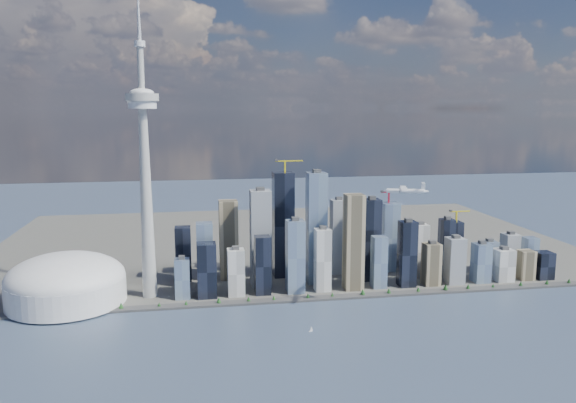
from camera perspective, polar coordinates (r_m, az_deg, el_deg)
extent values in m
plane|color=#334059|center=(793.49, 7.49, -15.73)|extent=(4000.00, 4000.00, 0.00)
cube|color=#383838|center=(1016.53, 3.30, -9.78)|extent=(1100.00, 22.00, 4.00)
cube|color=#4C4C47|center=(1441.44, -0.70, -4.00)|extent=(1400.00, 900.00, 3.00)
cylinder|color=#3F2D1E|center=(1025.36, -24.11, -10.26)|extent=(1.00, 1.00, 2.40)
cone|color=#1C4017|center=(1024.20, -24.13, -10.07)|extent=(7.20, 7.20, 8.00)
cylinder|color=#3F2D1E|center=(1006.92, -19.26, -10.31)|extent=(1.00, 1.00, 2.40)
cone|color=#1C4017|center=(1005.74, -19.27, -10.12)|extent=(7.20, 7.20, 8.00)
cylinder|color=#3F2D1E|center=(995.72, -14.26, -10.29)|extent=(1.00, 1.00, 2.40)
cone|color=#1C4017|center=(994.52, -14.27, -10.09)|extent=(7.20, 7.20, 8.00)
cylinder|color=#3F2D1E|center=(991.98, -9.19, -10.19)|extent=(1.00, 1.00, 2.40)
cone|color=#1C4017|center=(990.79, -9.19, -9.99)|extent=(7.20, 7.20, 8.00)
cylinder|color=#3F2D1E|center=(995.81, -4.12, -10.01)|extent=(1.00, 1.00, 2.40)
cone|color=#1C4017|center=(994.61, -4.12, -9.82)|extent=(7.20, 7.20, 8.00)
cylinder|color=#3F2D1E|center=(1007.10, 0.87, -9.76)|extent=(1.00, 1.00, 2.40)
cone|color=#1C4017|center=(1005.92, 0.87, -9.57)|extent=(7.20, 7.20, 8.00)
cylinder|color=#3F2D1E|center=(1025.62, 5.70, -9.45)|extent=(1.00, 1.00, 2.40)
cone|color=#1C4017|center=(1024.46, 5.70, -9.26)|extent=(7.20, 7.20, 8.00)
cylinder|color=#3F2D1E|center=(1050.98, 10.32, -9.09)|extent=(1.00, 1.00, 2.40)
cone|color=#1C4017|center=(1049.85, 10.32, -8.90)|extent=(7.20, 7.20, 8.00)
cylinder|color=#3F2D1E|center=(1082.71, 14.69, -8.69)|extent=(1.00, 1.00, 2.40)
cone|color=#1C4017|center=(1081.61, 14.69, -8.51)|extent=(7.20, 7.20, 8.00)
cylinder|color=#3F2D1E|center=(1120.25, 18.77, -8.27)|extent=(1.00, 1.00, 2.40)
cone|color=#1C4017|center=(1119.19, 18.78, -8.10)|extent=(7.20, 7.20, 8.00)
cylinder|color=#3F2D1E|center=(1163.06, 22.57, -7.85)|extent=(1.00, 1.00, 2.40)
cone|color=#1C4017|center=(1162.04, 22.58, -7.68)|extent=(7.20, 7.20, 8.00)
cylinder|color=#3F2D1E|center=(1210.56, 26.08, -7.43)|extent=(1.00, 1.00, 2.40)
cone|color=#1C4017|center=(1209.58, 26.09, -7.26)|extent=(7.20, 7.20, 8.00)
cube|color=black|center=(1015.81, -8.33, -6.91)|extent=(34.00, 34.00, 98.19)
cube|color=#6E85A6|center=(1060.40, -8.42, -5.47)|extent=(30.00, 30.00, 124.98)
cube|color=silver|center=(1019.78, -5.49, -7.18)|extent=(30.00, 30.00, 84.80)
cube|color=tan|center=(1111.86, -5.92, -3.88)|extent=(36.00, 36.00, 156.22)
cube|color=gray|center=(1060.29, -2.76, -3.76)|extent=(38.00, 38.00, 183.00)
cube|color=black|center=(1021.76, -2.41, -6.46)|extent=(28.00, 28.00, 107.12)
cube|color=#6E85A6|center=(1026.23, 0.65, -5.61)|extent=(32.00, 32.00, 133.90)
cube|color=black|center=(1118.11, -0.31, -2.35)|extent=(40.00, 40.00, 209.78)
cube|color=#6E85A6|center=(1075.12, 3.07, -2.72)|extent=(36.00, 36.00, 214.24)
cube|color=silver|center=(1039.47, 3.65, -5.94)|extent=(28.00, 28.00, 116.05)
cube|color=tan|center=(1045.39, 6.61, -4.13)|extent=(34.00, 34.00, 178.54)
cube|color=gray|center=(1146.88, 5.14, -3.57)|extent=(30.00, 30.00, 151.76)
cube|color=black|center=(1109.91, 8.62, -3.85)|extent=(32.00, 32.00, 160.68)
cube|color=#6E85A6|center=(1071.76, 9.41, -6.07)|extent=(26.00, 26.00, 98.19)
cube|color=black|center=(1085.33, 11.94, -5.22)|extent=(30.00, 30.00, 124.98)
cube|color=#6E85A6|center=(1178.55, 10.09, -3.55)|extent=(34.00, 34.00, 142.83)
cube|color=silver|center=(1150.91, 13.34, -4.89)|extent=(28.00, 28.00, 107.12)
cube|color=tan|center=(1110.07, 14.31, -6.18)|extent=(30.00, 30.00, 80.34)
cube|color=gray|center=(1129.77, 16.66, -5.77)|extent=(32.00, 32.00, 89.27)
cube|color=black|center=(1169.97, 15.61, -4.53)|extent=(26.00, 26.00, 116.05)
cube|color=#6E85A6|center=(1154.13, 18.88, -5.91)|extent=(30.00, 30.00, 75.88)
cube|color=black|center=(1241.50, 16.61, -4.20)|extent=(28.00, 28.00, 98.19)
cube|color=#6E85A6|center=(1221.22, 19.83, -5.35)|extent=(30.00, 30.00, 66.95)
cube|color=silver|center=(1180.14, 21.01, -6.04)|extent=(34.00, 34.00, 62.49)
cube|color=tan|center=(1203.91, 22.86, -5.96)|extent=(28.00, 28.00, 58.02)
cube|color=gray|center=(1242.07, 21.66, -4.90)|extent=(30.00, 30.00, 80.34)
cube|color=black|center=(1228.87, 24.63, -5.89)|extent=(32.00, 32.00, 53.56)
cube|color=#6E85A6|center=(1266.79, 23.39, -4.94)|extent=(26.00, 26.00, 71.41)
cube|color=black|center=(1115.96, -10.53, -5.25)|extent=(30.00, 30.00, 107.12)
cube|color=#6E85A6|center=(1019.75, -10.58, -7.70)|extent=(26.00, 26.00, 71.41)
cube|color=yellow|center=(1100.30, -0.31, 3.57)|extent=(3.00, 3.00, 22.00)
cube|color=yellow|center=(1100.59, 0.11, 4.14)|extent=(55.00, 2.20, 2.20)
cube|color=#383838|center=(1096.50, -1.16, 4.23)|extent=(6.00, 4.00, 4.00)
cube|color=#A61727|center=(1163.02, 10.20, 0.41)|extent=(3.00, 3.00, 22.00)
cube|color=#A61727|center=(1163.82, 10.55, 0.95)|extent=(48.00, 2.20, 2.20)
cube|color=#383838|center=(1156.30, 9.55, 1.03)|extent=(6.00, 4.00, 4.00)
cube|color=yellow|center=(1229.14, 16.74, -1.48)|extent=(3.00, 3.00, 22.00)
cube|color=yellow|center=(1230.18, 17.05, -0.96)|extent=(45.00, 2.20, 2.20)
cube|color=#383838|center=(1220.93, 16.20, -0.90)|extent=(6.00, 4.00, 4.00)
cone|color=#AFAEA9|center=(1011.80, -14.19, -0.14)|extent=(26.00, 26.00, 340.00)
cylinder|color=silver|center=(998.55, -14.59, 9.52)|extent=(48.00, 48.00, 14.00)
cylinder|color=#AFAEA9|center=(998.70, -14.62, 10.21)|extent=(56.00, 56.00, 12.00)
ellipsoid|color=silver|center=(998.89, -14.64, 10.67)|extent=(40.00, 40.00, 14.00)
cylinder|color=#AFAEA9|center=(1000.75, -14.74, 12.95)|extent=(11.00, 11.00, 80.00)
cylinder|color=silver|center=(1004.21, -14.84, 15.23)|extent=(18.00, 18.00, 10.00)
cone|color=silver|center=(1012.02, -14.98, 18.49)|extent=(7.00, 7.00, 105.00)
cylinder|color=silver|center=(1056.87, -21.57, -8.38)|extent=(200.00, 200.00, 44.00)
ellipsoid|color=silver|center=(1050.60, -21.65, -7.23)|extent=(200.00, 200.00, 84.00)
cylinder|color=white|center=(914.85, 11.81, 1.05)|extent=(57.53, 25.24, 7.17)
cone|color=white|center=(913.73, 9.92, 1.10)|extent=(9.71, 9.28, 7.17)
cone|color=white|center=(917.06, 13.77, 1.00)|extent=(12.90, 10.35, 7.17)
cube|color=white|center=(914.20, 11.68, 1.29)|extent=(28.36, 62.35, 1.12)
cylinder|color=white|center=(902.26, 11.71, 1.07)|extent=(12.97, 7.73, 4.03)
cylinder|color=white|center=(926.63, 11.64, 1.29)|extent=(12.97, 7.73, 4.03)
cylinder|color=#3F3F3F|center=(901.94, 11.28, 1.08)|extent=(3.16, 8.61, 8.96)
cylinder|color=#3F3F3F|center=(926.32, 11.22, 1.30)|extent=(3.16, 8.61, 8.96)
cube|color=white|center=(915.79, 13.57, 1.45)|extent=(6.23, 2.84, 12.32)
cube|color=white|center=(914.96, 13.59, 1.84)|extent=(11.06, 20.69, 0.78)
cube|color=white|center=(879.49, 2.32, -13.03)|extent=(5.93, 2.98, 0.76)
cylinder|color=#999999|center=(877.83, 2.32, -12.76)|extent=(0.23, 0.23, 8.53)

